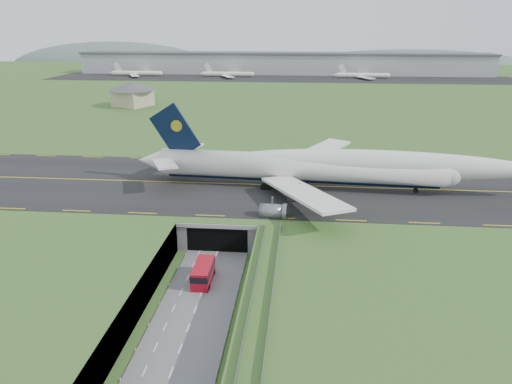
# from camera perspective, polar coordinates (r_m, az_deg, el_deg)

# --- Properties ---
(ground) EXTENTS (900.00, 900.00, 0.00)m
(ground) POSITION_cam_1_polar(r_m,az_deg,el_deg) (92.22, -5.25, -9.04)
(ground) COLOR #376126
(ground) RESTS_ON ground
(airfield_deck) EXTENTS (800.00, 800.00, 6.00)m
(airfield_deck) POSITION_cam_1_polar(r_m,az_deg,el_deg) (90.86, -5.31, -7.37)
(airfield_deck) COLOR gray
(airfield_deck) RESTS_ON ground
(trench_road) EXTENTS (12.00, 75.00, 0.20)m
(trench_road) POSITION_cam_1_polar(r_m,az_deg,el_deg) (85.75, -6.17, -11.31)
(trench_road) COLOR slate
(trench_road) RESTS_ON ground
(taxiway) EXTENTS (800.00, 44.00, 0.18)m
(taxiway) POSITION_cam_1_polar(r_m,az_deg,el_deg) (119.93, -2.50, 0.91)
(taxiway) COLOR black
(taxiway) RESTS_ON airfield_deck
(tunnel_portal) EXTENTS (17.00, 22.30, 6.00)m
(tunnel_portal) POSITION_cam_1_polar(r_m,az_deg,el_deg) (105.74, -3.67, -3.22)
(tunnel_portal) COLOR gray
(tunnel_portal) RESTS_ON ground
(guideway) EXTENTS (3.00, 53.00, 7.05)m
(guideway) POSITION_cam_1_polar(r_m,az_deg,el_deg) (71.79, 0.67, -12.84)
(guideway) COLOR #A8A8A3
(guideway) RESTS_ON ground
(jumbo_jet) EXTENTS (92.61, 59.81, 19.83)m
(jumbo_jet) POSITION_cam_1_polar(r_m,az_deg,el_deg) (116.28, 8.24, 2.85)
(jumbo_jet) COLOR white
(jumbo_jet) RESTS_ON ground
(shuttle_tram) EXTENTS (3.19, 8.10, 3.28)m
(shuttle_tram) POSITION_cam_1_polar(r_m,az_deg,el_deg) (88.08, -6.06, -9.17)
(shuttle_tram) COLOR #A80B19
(shuttle_tram) RESTS_ON ground
(service_building) EXTENTS (27.08, 27.08, 11.20)m
(service_building) POSITION_cam_1_polar(r_m,az_deg,el_deg) (239.42, -13.97, 11.05)
(service_building) COLOR #C8B090
(service_building) RESTS_ON ground
(cargo_terminal) EXTENTS (320.00, 67.00, 15.60)m
(cargo_terminal) POSITION_cam_1_polar(r_m,az_deg,el_deg) (380.84, 3.04, 14.49)
(cargo_terminal) COLOR #B2B2B2
(cargo_terminal) RESTS_ON ground
(distant_hills) EXTENTS (700.00, 91.00, 60.00)m
(distant_hills) POSITION_cam_1_polar(r_m,az_deg,el_deg) (514.42, 11.08, 13.31)
(distant_hills) COLOR slate
(distant_hills) RESTS_ON ground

